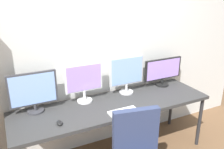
# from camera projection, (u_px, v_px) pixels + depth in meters

# --- Properties ---
(wall_back) EXTENTS (4.75, 0.10, 2.60)m
(wall_back) POSITION_uv_depth(u_px,v_px,m) (99.00, 49.00, 2.93)
(wall_back) COLOR silver
(wall_back) RESTS_ON ground_plane
(desk) EXTENTS (2.35, 0.68, 0.74)m
(desk) POSITION_uv_depth(u_px,v_px,m) (114.00, 107.00, 2.78)
(desk) COLOR #333333
(desk) RESTS_ON ground_plane
(monitor_far_left) EXTENTS (0.51, 0.18, 0.45)m
(monitor_far_left) POSITION_uv_depth(u_px,v_px,m) (33.00, 91.00, 2.51)
(monitor_far_left) COLOR #38383D
(monitor_far_left) RESTS_ON desk
(monitor_center_left) EXTENTS (0.45, 0.18, 0.47)m
(monitor_center_left) POSITION_uv_depth(u_px,v_px,m) (84.00, 81.00, 2.74)
(monitor_center_left) COLOR silver
(monitor_center_left) RESTS_ON desk
(monitor_center_right) EXTENTS (0.47, 0.18, 0.49)m
(monitor_center_right) POSITION_uv_depth(u_px,v_px,m) (127.00, 73.00, 2.97)
(monitor_center_right) COLOR silver
(monitor_center_right) RESTS_ON desk
(monitor_far_right) EXTENTS (0.58, 0.18, 0.38)m
(monitor_far_right) POSITION_uv_depth(u_px,v_px,m) (163.00, 71.00, 3.22)
(monitor_far_right) COLOR black
(monitor_far_right) RESTS_ON desk
(keyboard_main) EXTENTS (0.33, 0.13, 0.02)m
(keyboard_main) POSITION_uv_depth(u_px,v_px,m) (123.00, 112.00, 2.57)
(keyboard_main) COLOR silver
(keyboard_main) RESTS_ON desk
(computer_mouse) EXTENTS (0.06, 0.10, 0.03)m
(computer_mouse) POSITION_uv_depth(u_px,v_px,m) (59.00, 123.00, 2.34)
(computer_mouse) COLOR black
(computer_mouse) RESTS_ON desk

